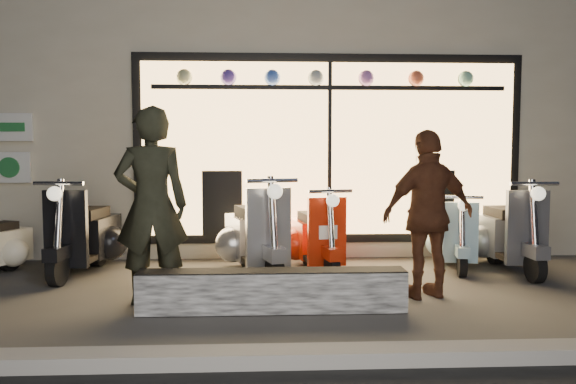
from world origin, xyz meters
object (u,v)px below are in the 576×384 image
at_px(graffiti_barrier, 272,291).
at_px(man, 152,206).
at_px(scooter_red, 314,237).
at_px(scooter_silver, 254,235).
at_px(woman, 429,214).

relative_size(graffiti_barrier, man, 1.29).
relative_size(graffiti_barrier, scooter_red, 1.74).
bearing_deg(scooter_silver, man, -143.40).
bearing_deg(scooter_red, graffiti_barrier, -117.68).
distance_m(scooter_red, woman, 1.84).
xyz_separation_m(graffiti_barrier, man, (-1.20, 0.38, 0.78)).
relative_size(graffiti_barrier, scooter_silver, 1.55).
bearing_deg(scooter_silver, woman, -51.34).
distance_m(scooter_silver, scooter_red, 0.79).
xyz_separation_m(scooter_red, woman, (1.05, -1.44, 0.46)).
bearing_deg(woman, man, -13.25).
xyz_separation_m(graffiti_barrier, scooter_silver, (-0.19, 1.72, 0.27)).
height_order(graffiti_barrier, scooter_red, scooter_red).
relative_size(scooter_silver, woman, 0.94).
height_order(graffiti_barrier, man, man).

